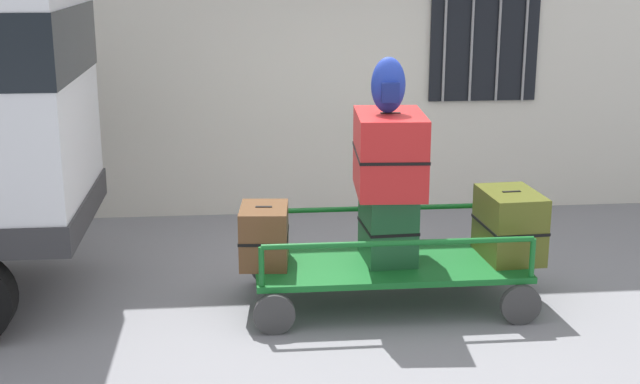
% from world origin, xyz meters
% --- Properties ---
extents(ground_plane, '(40.00, 40.00, 0.00)m').
position_xyz_m(ground_plane, '(0.00, 0.00, 0.00)').
color(ground_plane, gray).
extents(luggage_cart, '(2.25, 1.13, 0.37)m').
position_xyz_m(luggage_cart, '(0.21, -0.14, 0.31)').
color(luggage_cart, '#146023').
rests_on(luggage_cart, ground).
extents(cart_railing, '(2.15, 0.99, 0.33)m').
position_xyz_m(cart_railing, '(0.21, -0.14, 0.65)').
color(cart_railing, '#146023').
rests_on(cart_railing, luggage_cart).
extents(suitcase_left_bottom, '(0.43, 0.56, 0.48)m').
position_xyz_m(suitcase_left_bottom, '(-0.81, -0.11, 0.61)').
color(suitcase_left_bottom, brown).
rests_on(suitcase_left_bottom, luggage_cart).
extents(suitcase_midleft_bottom, '(0.43, 0.57, 0.58)m').
position_xyz_m(suitcase_midleft_bottom, '(0.21, -0.11, 0.66)').
color(suitcase_midleft_bottom, '#194C28').
rests_on(suitcase_midleft_bottom, luggage_cart).
extents(suitcase_midleft_middle, '(0.59, 0.84, 0.65)m').
position_xyz_m(suitcase_midleft_middle, '(0.21, -0.12, 1.28)').
color(suitcase_midleft_middle, '#B21E1E').
rests_on(suitcase_midleft_middle, suitcase_midleft_bottom).
extents(suitcase_center_bottom, '(0.48, 0.66, 0.57)m').
position_xyz_m(suitcase_center_bottom, '(1.22, -0.14, 0.65)').
color(suitcase_center_bottom, '#4C5119').
rests_on(suitcase_center_bottom, luggage_cart).
extents(backpack, '(0.27, 0.22, 0.44)m').
position_xyz_m(backpack, '(0.18, -0.14, 1.82)').
color(backpack, navy).
rests_on(backpack, suitcase_midleft_middle).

